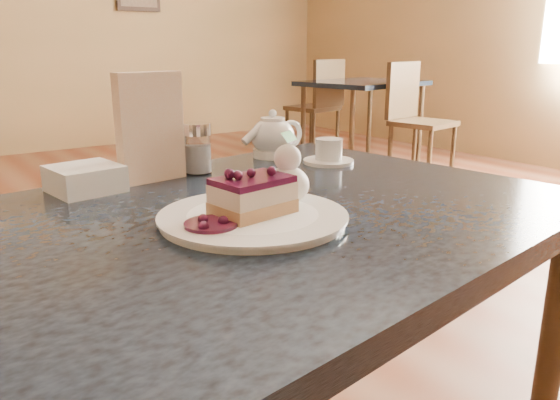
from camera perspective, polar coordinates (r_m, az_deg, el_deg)
main_table at (r=0.89m, az=-4.78°, el=-6.17°), size 1.24×0.91×0.72m
dessert_plate at (r=0.83m, az=-2.84°, el=-1.86°), size 0.28×0.28×0.01m
cheesecake_slice at (r=0.82m, az=-2.87°, el=0.43°), size 0.12×0.10×0.06m
whipped_cream at (r=0.88m, az=0.78°, el=1.63°), size 0.07×0.07×0.06m
berry_sauce at (r=0.78m, az=-7.22°, el=-2.54°), size 0.08×0.08×0.01m
tea_set at (r=1.30m, az=0.40°, el=6.20°), size 0.22×0.25×0.10m
menu_card at (r=1.09m, az=-13.39°, el=7.36°), size 0.14×0.05×0.21m
sugar_shaker at (r=1.15m, az=-8.59°, el=5.41°), size 0.06×0.06×0.11m
napkin_stack at (r=1.06m, az=-19.71°, el=2.11°), size 0.13×0.13×0.05m
bg_table_far_right at (r=4.78m, az=8.37°, el=4.54°), size 1.04×1.71×1.14m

